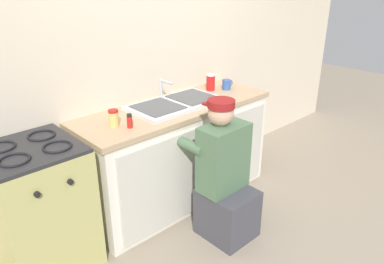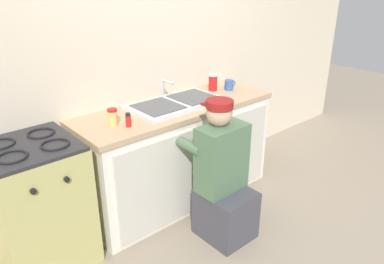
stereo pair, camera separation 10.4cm
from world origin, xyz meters
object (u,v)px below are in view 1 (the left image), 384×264
(stove_range, at_px, (41,207))
(soda_cup_red, at_px, (211,82))
(coffee_mug, at_px, (227,85))
(spice_bottle_red, at_px, (130,121))
(sink_double_basin, at_px, (176,103))
(condiment_jar, at_px, (114,118))
(plumber_person, at_px, (225,182))

(stove_range, bearing_deg, soda_cup_red, 3.50)
(coffee_mug, height_order, spice_bottle_red, spice_bottle_red)
(sink_double_basin, bearing_deg, stove_range, -179.90)
(soda_cup_red, bearing_deg, stove_range, -176.50)
(stove_range, xyz_separation_m, condiment_jar, (0.60, -0.04, 0.50))
(stove_range, bearing_deg, coffee_mug, 0.56)
(stove_range, relative_size, plumber_person, 0.84)
(plumber_person, bearing_deg, condiment_jar, 133.41)
(sink_double_basin, height_order, spice_bottle_red, sink_double_basin)
(sink_double_basin, distance_m, condiment_jar, 0.63)
(stove_range, height_order, condiment_jar, condiment_jar)
(sink_double_basin, xyz_separation_m, stove_range, (-1.23, -0.00, -0.46))
(sink_double_basin, bearing_deg, coffee_mug, 1.42)
(stove_range, distance_m, coffee_mug, 1.95)
(sink_double_basin, distance_m, coffee_mug, 0.66)
(coffee_mug, distance_m, spice_bottle_red, 1.22)
(plumber_person, xyz_separation_m, spice_bottle_red, (-0.49, 0.50, 0.49))
(coffee_mug, xyz_separation_m, condiment_jar, (-1.28, -0.06, 0.02))
(condiment_jar, bearing_deg, coffee_mug, 2.56)
(spice_bottle_red, bearing_deg, plumber_person, -45.35)
(plumber_person, height_order, coffee_mug, plumber_person)
(stove_range, xyz_separation_m, plumber_person, (1.17, -0.63, 0.00))
(coffee_mug, bearing_deg, stove_range, -179.44)
(soda_cup_red, distance_m, condiment_jar, 1.17)
(plumber_person, distance_m, spice_bottle_red, 0.85)
(condiment_jar, bearing_deg, sink_double_basin, 3.76)
(plumber_person, distance_m, coffee_mug, 1.09)
(spice_bottle_red, height_order, condiment_jar, condiment_jar)
(stove_range, xyz_separation_m, soda_cup_red, (1.76, 0.11, 0.52))
(spice_bottle_red, bearing_deg, stove_range, 168.61)
(stove_range, bearing_deg, plumber_person, -28.51)
(plumber_person, distance_m, soda_cup_red, 1.08)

